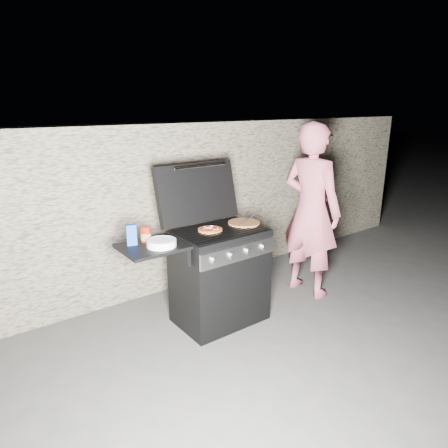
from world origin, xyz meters
TOP-DOWN VIEW (x-y plane):
  - ground at (0.00, 0.00)m, footprint 50.00×50.00m
  - stone_wall at (0.00, 1.05)m, footprint 8.00×0.35m
  - gas_grill at (-0.25, 0.00)m, footprint 1.34×0.79m
  - pizza_topped at (-0.09, 0.02)m, footprint 0.26×0.26m
  - pizza_plain at (0.29, 0.00)m, footprint 0.31×0.31m
  - sauce_jar at (-0.67, 0.11)m, footprint 0.10×0.10m
  - blue_carton at (-0.80, 0.10)m, footprint 0.09×0.06m
  - plate_stack at (-0.62, -0.07)m, footprint 0.24×0.24m
  - person at (1.14, -0.07)m, footprint 0.52×0.72m
  - tongs at (0.36, 0.00)m, footprint 0.39×0.12m

SIDE VIEW (x-z plane):
  - ground at x=0.00m, z-range 0.00..0.00m
  - gas_grill at x=-0.25m, z-range 0.00..0.91m
  - stone_wall at x=0.00m, z-range 0.00..1.80m
  - person at x=1.14m, z-range 0.00..1.83m
  - pizza_plain at x=0.29m, z-range 0.91..0.93m
  - pizza_topped at x=-0.09m, z-range 0.91..0.94m
  - plate_stack at x=-0.62m, z-range 0.90..0.96m
  - tongs at x=0.36m, z-range 0.91..0.99m
  - sauce_jar at x=-0.67m, z-range 0.90..1.03m
  - blue_carton at x=-0.80m, z-range 0.90..1.07m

